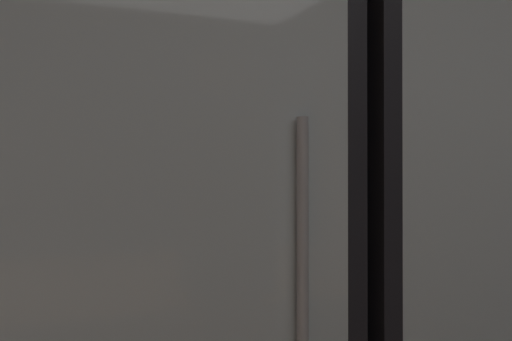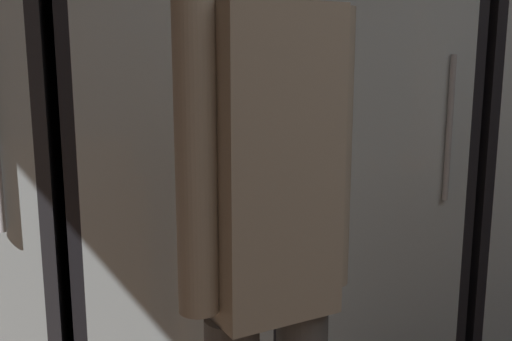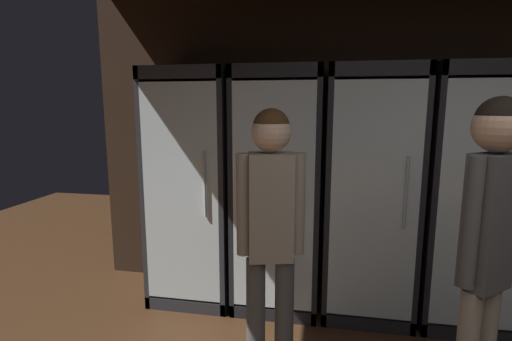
% 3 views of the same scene
% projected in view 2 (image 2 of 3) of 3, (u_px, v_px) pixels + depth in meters
% --- Properties ---
extents(wall_back, '(6.00, 0.06, 2.80)m').
position_uv_depth(wall_back, '(436.00, 40.00, 2.63)').
color(wall_back, black).
rests_on(wall_back, ground).
extents(cooler_left, '(0.68, 0.64, 1.95)m').
position_uv_depth(cooler_left, '(167.00, 158.00, 2.08)').
color(cooler_left, black).
rests_on(cooler_left, ground).
extents(cooler_center, '(0.68, 0.64, 1.95)m').
position_uv_depth(cooler_center, '(348.00, 149.00, 2.27)').
color(cooler_center, black).
rests_on(cooler_center, ground).
extents(cooler_right, '(0.68, 0.64, 1.95)m').
position_uv_depth(cooler_right, '(501.00, 142.00, 2.46)').
color(cooler_right, black).
rests_on(cooler_right, ground).
extents(shopper_near, '(0.37, 0.22, 1.65)m').
position_uv_depth(shopper_near, '(269.00, 207.00, 1.12)').
color(shopper_near, '#4C4C4C').
rests_on(shopper_near, ground).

